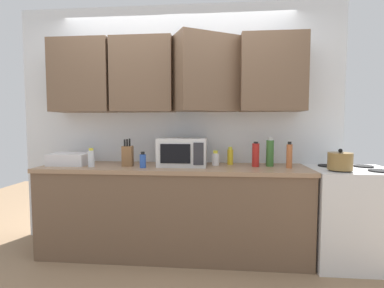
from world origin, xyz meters
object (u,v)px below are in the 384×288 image
(knife_block, at_px, (128,156))
(bottle_red_sauce, at_px, (256,155))
(microwave, at_px, (183,152))
(bottle_blue_cleaner, at_px, (143,161))
(stove_range, at_px, (350,215))
(kettle, at_px, (340,161))
(bottle_spice_jar, at_px, (289,156))
(bottle_clear_tall, at_px, (91,158))
(dish_rack, at_px, (71,159))
(bottle_green_oil, at_px, (270,153))
(bottle_yellow_mustard, at_px, (230,156))
(bottle_white_jar, at_px, (215,159))

(knife_block, height_order, bottle_red_sauce, knife_block)
(microwave, relative_size, bottle_blue_cleaner, 3.09)
(stove_range, bearing_deg, kettle, -140.53)
(stove_range, relative_size, bottle_spice_jar, 3.60)
(microwave, xyz_separation_m, bottle_spice_jar, (1.04, -0.07, -0.02))
(stove_range, relative_size, bottle_clear_tall, 4.93)
(dish_rack, bearing_deg, bottle_clear_tall, -24.53)
(stove_range, xyz_separation_m, bottle_blue_cleaner, (-1.99, -0.12, 0.52))
(microwave, bearing_deg, kettle, -7.97)
(bottle_green_oil, xyz_separation_m, bottle_red_sauce, (-0.14, -0.04, -0.02))
(bottle_green_oil, relative_size, bottle_yellow_mustard, 1.56)
(kettle, xyz_separation_m, knife_block, (-2.00, 0.13, 0.01))
(stove_range, relative_size, microwave, 1.90)
(kettle, relative_size, microwave, 0.44)
(knife_block, xyz_separation_m, bottle_blue_cleaner, (0.18, -0.11, -0.03))
(knife_block, bearing_deg, bottle_red_sauce, 3.04)
(bottle_green_oil, xyz_separation_m, bottle_white_jar, (-0.54, 0.02, -0.07))
(bottle_clear_tall, bearing_deg, bottle_spice_jar, 3.11)
(bottle_clear_tall, relative_size, bottle_spice_jar, 0.73)
(microwave, distance_m, bottle_blue_cleaner, 0.41)
(bottle_spice_jar, relative_size, bottle_blue_cleaner, 1.63)
(bottle_blue_cleaner, bearing_deg, microwave, 25.95)
(dish_rack, relative_size, bottle_clear_tall, 2.06)
(kettle, bearing_deg, bottle_clear_tall, 179.23)
(stove_range, distance_m, bottle_clear_tall, 2.56)
(kettle, bearing_deg, bottle_blue_cleaner, 179.22)
(kettle, relative_size, dish_rack, 0.55)
(microwave, height_order, bottle_spice_jar, microwave)
(bottle_white_jar, bearing_deg, knife_block, -172.11)
(bottle_spice_jar, xyz_separation_m, bottle_blue_cleaner, (-1.40, -0.11, -0.05))
(dish_rack, bearing_deg, microwave, 2.10)
(bottle_red_sauce, bearing_deg, bottle_clear_tall, -174.06)
(dish_rack, bearing_deg, bottle_spice_jar, -0.63)
(stove_range, relative_size, bottle_blue_cleaner, 5.86)
(kettle, distance_m, bottle_white_jar, 1.15)
(kettle, relative_size, bottle_yellow_mustard, 1.14)
(microwave, relative_size, knife_block, 1.74)
(bottle_red_sauce, distance_m, bottle_yellow_mustard, 0.28)
(knife_block, bearing_deg, bottle_blue_cleaner, -30.11)
(bottle_white_jar, xyz_separation_m, bottle_yellow_mustard, (0.15, 0.07, 0.02))
(knife_block, bearing_deg, bottle_white_jar, 7.89)
(microwave, distance_m, knife_block, 0.56)
(microwave, xyz_separation_m, dish_rack, (-1.17, -0.04, -0.08))
(stove_range, relative_size, bottle_yellow_mustard, 4.96)
(dish_rack, bearing_deg, bottle_red_sauce, 1.19)
(bottle_green_oil, relative_size, bottle_red_sauce, 1.16)
(bottle_clear_tall, bearing_deg, bottle_blue_cleaner, -0.74)
(stove_range, xyz_separation_m, bottle_white_jar, (-1.29, 0.11, 0.52))
(kettle, height_order, microwave, microwave)
(knife_block, bearing_deg, dish_rack, 177.34)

